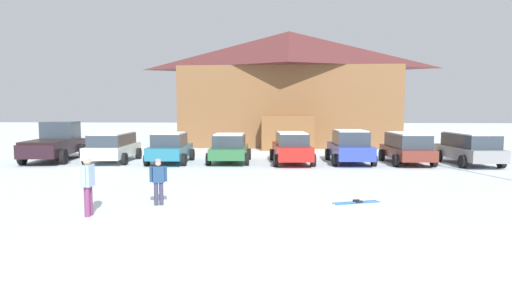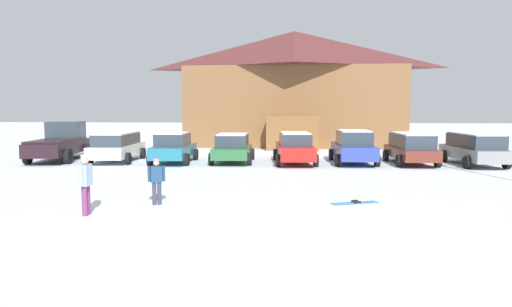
{
  "view_description": "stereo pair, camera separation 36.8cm",
  "coord_description": "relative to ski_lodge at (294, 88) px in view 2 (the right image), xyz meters",
  "views": [
    {
      "loc": [
        1.13,
        -10.31,
        2.93
      ],
      "look_at": [
        0.18,
        6.5,
        1.25
      ],
      "focal_mm": 32.0,
      "sensor_mm": 36.0,
      "label": 1
    },
    {
      "loc": [
        1.5,
        -10.29,
        2.93
      ],
      "look_at": [
        0.18,
        6.5,
        1.25
      ],
      "focal_mm": 32.0,
      "sensor_mm": 36.0,
      "label": 2
    }
  ],
  "objects": [
    {
      "name": "parked_teal_hatchback",
      "position": [
        -6.47,
        -12.78,
        -3.71
      ],
      "size": [
        2.2,
        4.13,
        1.64
      ],
      "color": "#216B84",
      "rests_on": "ground"
    },
    {
      "name": "parked_blue_hatchback",
      "position": [
        3.08,
        -12.27,
        -3.66
      ],
      "size": [
        2.28,
        4.6,
        1.77
      ],
      "color": "#2B3F9C",
      "rests_on": "ground"
    },
    {
      "name": "ground",
      "position": [
        -1.67,
        -26.33,
        -4.54
      ],
      "size": [
        160.0,
        160.0,
        0.0
      ],
      "primitive_type": "plane",
      "color": "silver"
    },
    {
      "name": "parked_maroon_van",
      "position": [
        6.04,
        -12.36,
        -3.65
      ],
      "size": [
        2.23,
        4.48,
        1.63
      ],
      "color": "maroon",
      "rests_on": "ground"
    },
    {
      "name": "parked_grey_wagon",
      "position": [
        9.14,
        -12.6,
        -3.64
      ],
      "size": [
        2.35,
        4.75,
        1.66
      ],
      "color": "gray",
      "rests_on": "ground"
    },
    {
      "name": "parked_green_coupe",
      "position": [
        -3.34,
        -12.35,
        -3.74
      ],
      "size": [
        2.29,
        4.33,
        1.56
      ],
      "color": "#2B6439",
      "rests_on": "ground"
    },
    {
      "name": "parked_white_suv",
      "position": [
        -9.7,
        -12.44,
        -3.67
      ],
      "size": [
        2.42,
        4.73,
        1.6
      ],
      "color": "white",
      "rests_on": "ground"
    },
    {
      "name": "pickup_truck",
      "position": [
        -13.16,
        -11.93,
        -3.55
      ],
      "size": [
        2.87,
        5.75,
        2.15
      ],
      "color": "black",
      "rests_on": "ground"
    },
    {
      "name": "skier_adult_in_blue_parka",
      "position": [
        -5.77,
        -24.74,
        -3.59
      ],
      "size": [
        0.24,
        0.62,
        1.67
      ],
      "color": "#763460",
      "rests_on": "ground"
    },
    {
      "name": "parked_red_sedan",
      "position": [
        -0.02,
        -12.55,
        -3.7
      ],
      "size": [
        2.4,
        4.85,
        1.66
      ],
      "color": "#AF1E19",
      "rests_on": "ground"
    },
    {
      "name": "ski_lodge",
      "position": [
        0.0,
        0.0,
        0.0
      ],
      "size": [
        17.02,
        10.1,
        8.94
      ],
      "color": "brown",
      "rests_on": "ground"
    },
    {
      "name": "pair_of_skis",
      "position": [
        1.8,
        -22.58,
        -4.52
      ],
      "size": [
        1.52,
        0.8,
        0.08
      ],
      "color": "#2367AD",
      "rests_on": "ground"
    },
    {
      "name": "skier_teen_in_navy_coat",
      "position": [
        -4.24,
        -23.25,
        -3.74
      ],
      "size": [
        0.5,
        0.3,
        1.41
      ],
      "color": "#35364D",
      "rests_on": "ground"
    }
  ]
}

